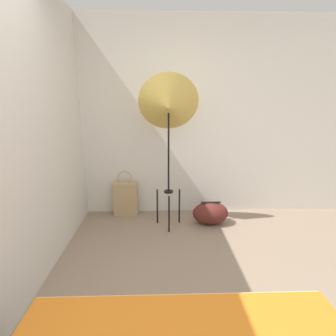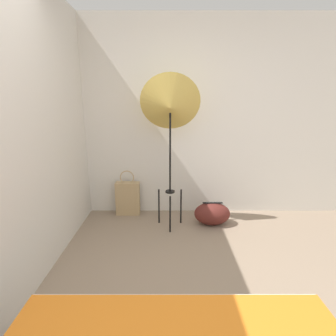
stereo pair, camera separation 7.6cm
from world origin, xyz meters
name	(u,v)px [view 1 (the left image)]	position (x,y,z in m)	size (l,w,h in m)	color
wall_back	(174,120)	(0.00, 2.31, 1.30)	(8.00, 0.05, 2.60)	silver
wall_side_left	(33,132)	(-1.26, 1.00, 1.30)	(0.05, 8.00, 2.60)	silver
photo_umbrella	(169,107)	(-0.09, 1.82, 1.48)	(0.70, 0.43, 1.85)	black
tote_bag	(126,198)	(-0.68, 2.17, 0.24)	(0.33, 0.12, 0.63)	tan
duffel_bag	(210,213)	(0.45, 1.86, 0.15)	(0.46, 0.29, 0.30)	#5B231E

